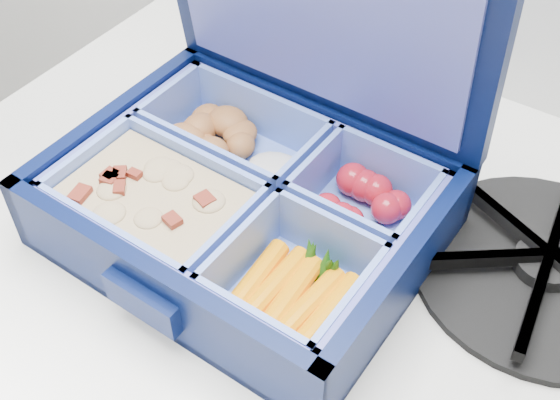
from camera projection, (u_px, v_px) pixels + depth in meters
The scene contains 4 objects.
bento_box at pixel (245, 205), 0.49m from camera, with size 0.26×0.20×0.06m, color #051038, non-canonical shape.
burner_grate at pixel (547, 261), 0.48m from camera, with size 0.18×0.18×0.03m, color black.
burner_grate_rear at pixel (284, 49), 0.66m from camera, with size 0.18×0.18×0.02m, color black.
fork at pixel (342, 138), 0.58m from camera, with size 0.02×0.18×0.01m, color silver, non-canonical shape.
Camera 1 is at (0.37, 1.39, 1.24)m, focal length 45.00 mm.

